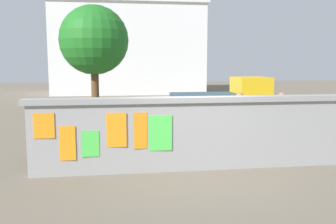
% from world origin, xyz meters
% --- Properties ---
extents(ground, '(60.00, 60.00, 0.00)m').
position_xyz_m(ground, '(0.00, 8.00, 0.00)').
color(ground, '#6B6051').
extents(poster_wall, '(7.31, 0.42, 1.65)m').
position_xyz_m(poster_wall, '(-0.01, -0.00, 0.85)').
color(poster_wall, '#969696').
rests_on(poster_wall, ground).
extents(auto_rickshaw_truck, '(3.63, 1.57, 1.85)m').
position_xyz_m(auto_rickshaw_truck, '(2.42, 5.45, 0.90)').
color(auto_rickshaw_truck, black).
rests_on(auto_rickshaw_truck, ground).
extents(motorcycle, '(1.90, 0.56, 0.87)m').
position_xyz_m(motorcycle, '(-1.67, 3.63, 0.46)').
color(motorcycle, black).
rests_on(motorcycle, ground).
extents(bicycle_near, '(1.69, 0.48, 0.95)m').
position_xyz_m(bicycle_near, '(-0.25, 1.43, 0.36)').
color(bicycle_near, black).
rests_on(bicycle_near, ground).
extents(bicycle_far, '(1.69, 0.48, 0.95)m').
position_xyz_m(bicycle_far, '(-2.91, 1.19, 0.36)').
color(bicycle_far, black).
rests_on(bicycle_far, ground).
extents(person_walking, '(0.40, 0.40, 1.62)m').
position_xyz_m(person_walking, '(2.66, 1.24, 0.99)').
color(person_walking, '#BF6626').
rests_on(person_walking, ground).
extents(person_bystander, '(0.41, 0.41, 1.62)m').
position_xyz_m(person_bystander, '(1.49, 1.22, 0.99)').
color(person_bystander, '#338CBF').
rests_on(person_bystander, ground).
extents(tree_roadside, '(3.29, 3.29, 5.09)m').
position_xyz_m(tree_roadside, '(-2.59, 10.28, 3.43)').
color(tree_roadside, brown).
rests_on(tree_roadside, ground).
extents(building_background, '(11.68, 5.79, 7.19)m').
position_xyz_m(building_background, '(-0.48, 21.84, 3.61)').
color(building_background, white).
rests_on(building_background, ground).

